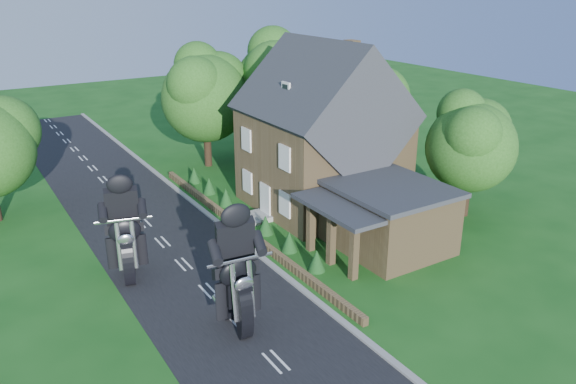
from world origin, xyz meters
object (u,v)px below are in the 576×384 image
house (322,138)px  motorcycle_lead (237,311)px  motorcycle_follow (128,263)px  annex (387,216)px  garden_wall (241,228)px

house → motorcycle_lead: (-10.70, -9.33, -3.51)m
house → motorcycle_lead: 14.62m
motorcycle_follow → house: bearing=-153.1°
motorcycle_lead → motorcycle_follow: bearing=-63.2°
annex → motorcycle_follow: size_ratio=4.15×
garden_wall → motorcycle_lead: (-4.50, -8.33, 0.63)m
motorcycle_lead → motorcycle_follow: size_ratio=1.05×
garden_wall → house: bearing=9.2°
house → annex: house is taller
garden_wall → motorcycle_follow: 7.26m
motorcycle_follow → garden_wall: bearing=-150.3°
annex → motorcycle_follow: bearing=162.7°
garden_wall → house: size_ratio=2.15×
garden_wall → annex: size_ratio=3.12×
annex → motorcycle_follow: annex is taller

